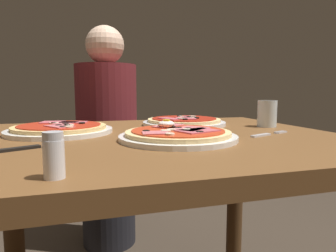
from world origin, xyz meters
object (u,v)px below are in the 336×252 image
fork (267,134)px  diner_person (107,143)px  water_glass_near (267,115)px  pizza_across_right (60,129)px  salt_shaker (54,156)px  pizza_across_left (184,122)px  pizza_foreground (178,135)px  dining_table (157,177)px

fork → diner_person: bearing=111.9°
water_glass_near → diner_person: 0.90m
pizza_across_right → diner_person: 0.75m
salt_shaker → pizza_across_left: bearing=55.1°
pizza_foreground → pizza_across_left: bearing=67.9°
dining_table → fork: 0.33m
dining_table → water_glass_near: (0.41, 0.08, 0.16)m
dining_table → water_glass_near: water_glass_near is taller
pizza_across_left → salt_shaker: (-0.39, -0.57, 0.02)m
water_glass_near → dining_table: bearing=-169.1°
diner_person → fork: bearing=111.9°
pizza_across_left → pizza_across_right: 0.43m
pizza_across_left → pizza_foreground: bearing=-112.1°
dining_table → pizza_across_right: 0.32m
salt_shaker → diner_person: (0.17, 1.17, -0.19)m
dining_table → diner_person: size_ratio=0.88×
dining_table → salt_shaker: (-0.24, -0.36, 0.15)m
pizza_across_right → salt_shaker: bearing=-87.3°
pizza_across_right → fork: 0.59m
pizza_across_right → water_glass_near: bearing=-3.2°
dining_table → water_glass_near: 0.45m
pizza_foreground → salt_shaker: size_ratio=4.47×
pizza_across_right → diner_person: (0.19, 0.70, -0.17)m
pizza_foreground → pizza_across_left: size_ratio=1.01×
diner_person → dining_table: bearing=95.0°
pizza_foreground → fork: 0.26m
pizza_across_left → salt_shaker: 0.69m
dining_table → pizza_across_left: (0.15, 0.21, 0.13)m
pizza_foreground → pizza_across_left: 0.32m
dining_table → pizza_across_right: (-0.26, 0.12, 0.13)m
pizza_foreground → salt_shaker: (-0.27, -0.27, 0.02)m
dining_table → salt_shaker: size_ratio=15.42×
pizza_foreground → pizza_across_right: pizza_foreground is taller
dining_table → pizza_across_right: size_ratio=3.42×
dining_table → pizza_foreground: size_ratio=3.45×
pizza_across_left → water_glass_near: bearing=-26.8°
pizza_foreground → pizza_across_left: pizza_foreground is taller
fork → salt_shaker: salt_shaker is taller
dining_table → water_glass_near: bearing=10.9°
pizza_across_left → fork: (0.14, -0.30, -0.01)m
diner_person → pizza_across_left: bearing=110.3°
pizza_across_left → diner_person: (-0.22, 0.61, -0.17)m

